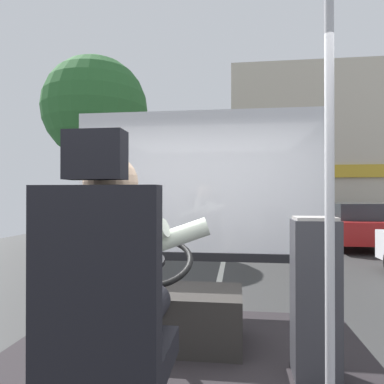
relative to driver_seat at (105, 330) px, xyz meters
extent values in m
cube|color=#2F2F2F|center=(0.15, 9.31, -1.24)|extent=(18.00, 44.00, 0.05)
cube|color=silver|center=(0.15, 9.31, -1.21)|extent=(0.12, 39.60, 0.00)
cube|color=black|center=(0.00, 0.09, -0.15)|extent=(0.48, 0.48, 0.12)
cube|color=black|center=(0.00, -0.10, 0.24)|extent=(0.48, 0.10, 0.66)
cube|color=black|center=(0.00, -0.10, 0.68)|extent=(0.22, 0.10, 0.18)
cylinder|color=black|center=(0.09, 0.22, -0.01)|extent=(0.17, 0.46, 0.17)
cylinder|color=black|center=(-0.09, 0.22, -0.01)|extent=(0.17, 0.46, 0.17)
cylinder|color=silver|center=(0.00, 0.06, 0.19)|extent=(0.30, 0.30, 0.57)
cube|color=black|center=(0.00, 0.22, 0.26)|extent=(0.06, 0.01, 0.36)
sphere|color=beige|center=(0.00, 0.06, 0.58)|extent=(0.22, 0.22, 0.22)
cylinder|color=silver|center=(0.09, 0.33, 0.28)|extent=(0.60, 0.20, 0.27)
cylinder|color=silver|center=(-0.09, 0.33, 0.28)|extent=(0.60, 0.20, 0.27)
cube|color=#282623|center=(0.00, 1.30, -0.39)|extent=(1.10, 0.56, 0.40)
cylinder|color=black|center=(0.00, 0.92, -0.08)|extent=(0.07, 0.26, 0.41)
torus|color=black|center=(0.00, 0.83, 0.11)|extent=(0.49, 0.45, 0.26)
cylinder|color=black|center=(0.00, 0.83, 0.11)|extent=(0.14, 0.13, 0.09)
cylinder|color=#B7B7BC|center=(0.95, 0.39, 0.52)|extent=(0.04, 0.04, 2.22)
cube|color=#333338|center=(0.99, 0.92, -0.11)|extent=(0.27, 0.24, 0.96)
cube|color=#9E9993|center=(0.99, 0.92, 0.39)|extent=(0.24, 0.21, 0.02)
cube|color=silver|center=(0.15, 2.13, 0.66)|extent=(2.50, 0.01, 1.40)
cube|color=black|center=(0.15, 2.13, -0.08)|extent=(2.50, 0.08, 0.08)
cylinder|color=#4C3828|center=(-4.03, 9.65, 0.50)|extent=(0.32, 0.32, 3.43)
sphere|color=#2B622D|center=(-4.03, 9.65, 3.30)|extent=(3.33, 3.33, 3.33)
cube|color=#BCB29E|center=(6.75, 19.10, 2.89)|extent=(13.08, 5.79, 8.21)
cube|color=gold|center=(6.75, 16.14, 1.64)|extent=(12.56, 0.12, 0.60)
cube|color=maroon|center=(4.35, 11.18, -0.60)|extent=(1.83, 3.97, 0.67)
cube|color=#282D33|center=(4.35, 10.94, 0.00)|extent=(1.50, 2.18, 0.51)
cylinder|color=black|center=(5.21, 12.41, -0.93)|extent=(0.14, 0.55, 0.55)
cylinder|color=black|center=(3.48, 12.41, -0.93)|extent=(0.14, 0.55, 0.55)
cylinder|color=black|center=(3.48, 9.95, -0.93)|extent=(0.14, 0.55, 0.55)
cube|color=black|center=(4.28, 16.54, -0.64)|extent=(1.82, 3.93, 0.63)
cube|color=#282D33|center=(4.28, 16.31, -0.08)|extent=(1.49, 2.16, 0.48)
cylinder|color=black|center=(5.14, 17.76, -0.95)|extent=(0.14, 0.51, 0.51)
cylinder|color=black|center=(3.41, 17.76, -0.95)|extent=(0.14, 0.51, 0.51)
cylinder|color=black|center=(5.14, 15.33, -0.95)|extent=(0.14, 0.51, 0.51)
cylinder|color=black|center=(3.41, 15.33, -0.95)|extent=(0.14, 0.51, 0.51)
camera|label=1|loc=(0.52, -1.36, 0.53)|focal=33.44mm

